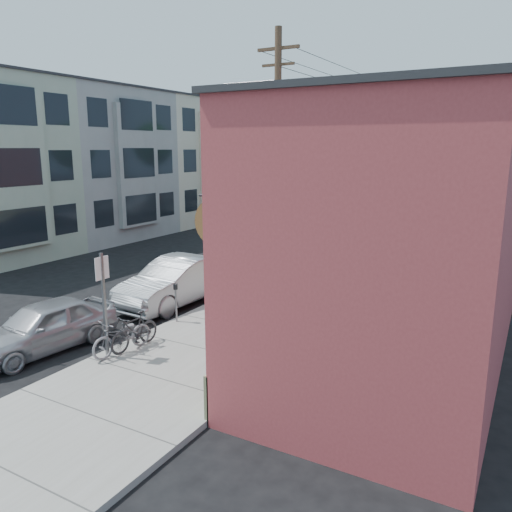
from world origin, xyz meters
The scene contains 27 objects.
ground centered at (0.00, 0.00, 0.00)m, with size 120.00×120.00×0.00m, color black.
sidewalk centered at (4.25, 11.00, 0.07)m, with size 4.50×58.00×0.15m, color gray.
cafe_building centered at (8.99, 4.99, 3.30)m, with size 6.60×20.20×6.61m.
apartment_row centered at (-11.85, 14.00, 4.50)m, with size 6.30×32.00×9.00m.
end_cap_building centered at (-2.00, 42.00, 6.00)m, with size 18.00×8.00×12.00m, color #959692.
sign_post centered at (2.35, -3.65, 1.83)m, with size 0.07×0.45×2.80m.
parking_meter_near centered at (2.25, -0.61, 0.98)m, with size 0.14×0.14×1.24m.
parking_meter_far centered at (2.25, 9.66, 0.98)m, with size 0.14×0.14×1.24m.
utility_pole_near centered at (2.39, 5.94, 5.41)m, with size 3.57×0.28×10.00m.
utility_pole_far centered at (2.45, 20.20, 5.34)m, with size 1.80×0.28×10.00m.
tree_bare centered at (2.80, 7.04, 2.70)m, with size 0.24×0.24×5.11m.
tree_leafy_mid centered at (2.80, 15.59, 5.68)m, with size 3.55×3.55×7.33m.
tree_leafy_far centered at (2.80, 24.79, 5.88)m, with size 4.13×4.13×7.81m.
patio_chair_a centered at (5.87, -1.78, 0.59)m, with size 0.50×0.50×0.88m, color #103A16, non-canonical shape.
patio_chair_b centered at (6.18, -2.66, 0.59)m, with size 0.50×0.50×0.88m, color #103A16, non-canonical shape.
patron_grey centered at (5.15, 1.16, 1.04)m, with size 0.65×0.43×1.78m, color gray.
patron_green centered at (5.80, -2.75, 1.05)m, with size 0.88×0.69×1.81m, color #2D723E.
cyclist centered at (4.00, 1.41, 1.03)m, with size 1.14×0.65×1.76m, color maroon.
cyclist_bike centered at (4.00, 1.41, 0.71)m, with size 0.74×2.11×1.11m, color black.
parked_bike_a centered at (2.63, -2.90, 0.66)m, with size 0.48×1.68×1.01m, color black.
parked_bike_b centered at (2.56, -3.29, 0.64)m, with size 0.65×1.86×0.98m, color slate.
car_0 centered at (0.27, -3.97, 0.71)m, with size 1.67×4.15×1.41m, color #A8A9AF.
car_1 centered at (0.80, 1.30, 0.83)m, with size 1.77×5.07×1.67m, color #AFB3B7.
car_2 centered at (0.80, 8.99, 0.69)m, with size 1.92×4.73×1.37m, color black.
car_3 centered at (0.80, 14.41, 0.71)m, with size 2.36×5.11×1.42m, color #9FA1A7.
car_4 centered at (0.31, 19.86, 0.79)m, with size 1.67×4.78×1.57m, color #B6B7BE.
bus centered at (-2.04, 26.44, 1.72)m, with size 2.90×12.37×3.45m, color white.
Camera 1 is at (11.87, -12.49, 5.55)m, focal length 35.00 mm.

